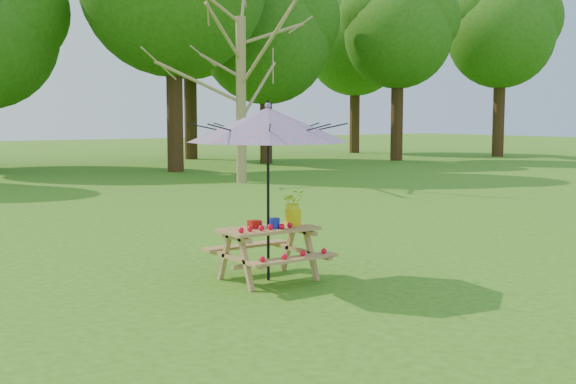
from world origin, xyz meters
TOP-DOWN VIEW (x-y plane):
  - ground at (0.00, 0.00)m, footprint 120.00×120.00m
  - picnic_table at (-0.58, 3.11)m, footprint 1.20×1.32m
  - patio_umbrella at (-0.58, 3.11)m, footprint 2.42×2.42m
  - produce_bins at (-0.64, 3.12)m, footprint 0.33×0.41m
  - tomatoes_row at (-0.73, 2.93)m, footprint 0.77×0.13m
  - flower_bucket at (-0.21, 3.10)m, footprint 0.33×0.31m

SIDE VIEW (x-z plane):
  - ground at x=0.00m, z-range 0.00..0.00m
  - picnic_table at x=-0.58m, z-range -0.01..0.66m
  - tomatoes_row at x=-0.73m, z-range 0.67..0.74m
  - produce_bins at x=-0.64m, z-range 0.66..0.79m
  - flower_bucket at x=-0.21m, z-range 0.68..1.14m
  - patio_umbrella at x=-0.58m, z-range 0.82..3.07m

